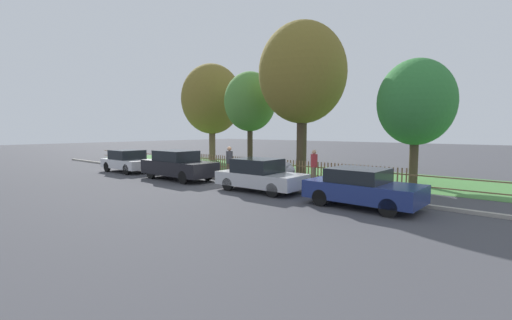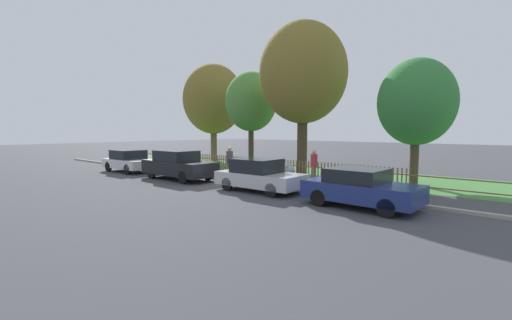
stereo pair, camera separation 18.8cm
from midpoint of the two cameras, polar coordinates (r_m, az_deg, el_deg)
ground_plane at (r=17.44m, az=-3.91°, el=-3.72°), size 120.00×120.00×0.00m
kerb_stone at (r=17.51m, az=-3.68°, el=-3.49°), size 39.71×0.20×0.12m
grass_strip at (r=22.22m, az=7.16°, el=-1.84°), size 39.71×6.38×0.01m
park_fence at (r=19.59m, az=2.10°, el=-1.26°), size 39.71×0.05×1.01m
parked_car_silver_hatchback at (r=23.07m, az=-20.71°, el=-0.14°), size 3.73×1.90×1.38m
parked_car_black_saloon at (r=18.76m, az=-13.14°, el=-0.82°), size 4.53×1.75×1.55m
parked_car_navy_estate at (r=14.85m, az=0.30°, el=-2.54°), size 3.92×1.88×1.41m
parked_car_red_compact at (r=12.35m, az=16.81°, el=-4.40°), size 3.86×1.90×1.33m
covered_motorcycle at (r=17.79m, az=3.95°, el=-1.56°), size 1.92×0.74×1.00m
tree_nearest_kerb at (r=30.25m, az=-7.57°, el=10.00°), size 5.22×5.22×8.32m
tree_behind_motorcycle at (r=24.68m, az=-1.24°, el=9.65°), size 3.67×3.67×6.77m
tree_mid_park at (r=20.80m, az=7.48°, el=14.11°), size 5.14×5.14×8.94m
tree_far_left at (r=18.16m, az=24.84°, el=8.68°), size 3.57×3.57×6.03m
pedestrian_near_fence at (r=17.22m, az=9.34°, el=-0.72°), size 0.42×0.42×1.67m
pedestrian_by_lamp at (r=18.48m, az=-4.74°, el=-0.13°), size 0.45×0.45×1.76m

